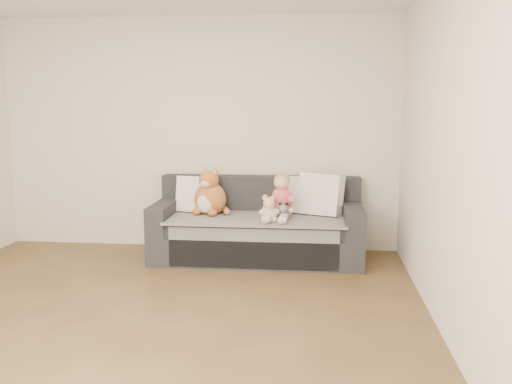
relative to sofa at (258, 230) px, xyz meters
The scene contains 10 objects.
room_shell 2.05m from the sofa, 113.76° to the right, with size 5.00×5.00×5.00m.
sofa is the anchor object (origin of this frame).
cushion_left 0.78m from the sofa, behind, with size 0.45×0.26×0.40m.
cushion_right_back 0.66m from the sofa, 12.33° to the left, with size 0.47×0.34×0.41m.
cushion_right_front 0.77m from the sofa, ahead, with size 0.52×0.42×0.45m.
toddler 0.48m from the sofa, 34.99° to the right, with size 0.33×0.49×0.48m.
plush_cat 0.63m from the sofa, behind, with size 0.40×0.36×0.53m.
teddy_bear 0.44m from the sofa, 65.91° to the right, with size 0.20×0.16×0.26m.
plush_cow 0.41m from the sofa, 34.86° to the right, with size 0.15×0.23×0.19m.
sippy_cup 0.36m from the sofa, 50.24° to the right, with size 0.10×0.07×0.11m.
Camera 1 is at (1.32, -3.86, 1.68)m, focal length 40.00 mm.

